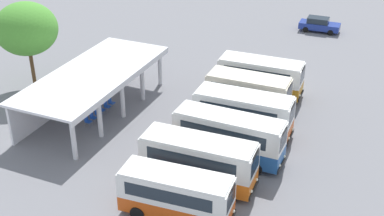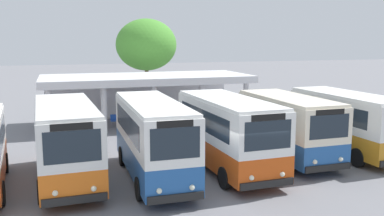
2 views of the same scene
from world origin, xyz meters
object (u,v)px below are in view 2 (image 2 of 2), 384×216
(city_bus_far_end_green, at_px, (347,121))
(waiting_chair_end_by_column, at_px, (114,120))
(city_bus_fifth_blue, at_px, (288,125))
(waiting_chair_second_from_end, at_px, (124,119))
(waiting_chair_far_end_seat, at_px, (162,117))
(waiting_chair_fifth_seat, at_px, (153,118))
(city_bus_middle_cream, at_px, (153,136))
(waiting_chair_fourth_seat, at_px, (143,118))
(city_bus_second_in_row, at_px, (66,139))
(city_bus_fourth_amber, at_px, (228,131))
(waiting_chair_middle_seat, at_px, (134,119))

(city_bus_far_end_green, distance_m, waiting_chair_end_by_column, 14.91)
(city_bus_fifth_blue, height_order, city_bus_far_end_green, city_bus_far_end_green)
(waiting_chair_second_from_end, xyz_separation_m, waiting_chair_far_end_seat, (2.67, 0.00, 0.00))
(city_bus_fifth_blue, distance_m, city_bus_far_end_green, 3.47)
(city_bus_far_end_green, distance_m, waiting_chair_fifth_seat, 13.11)
(city_bus_middle_cream, relative_size, waiting_chair_fourth_seat, 8.88)
(city_bus_second_in_row, distance_m, city_bus_middle_cream, 3.55)
(waiting_chair_fourth_seat, bearing_deg, city_bus_second_in_row, -116.34)
(city_bus_fifth_blue, height_order, waiting_chair_second_from_end, city_bus_fifth_blue)
(city_bus_far_end_green, xyz_separation_m, waiting_chair_end_by_column, (-10.63, 10.39, -1.22))
(city_bus_fourth_amber, bearing_deg, city_bus_middle_cream, -177.73)
(city_bus_second_in_row, bearing_deg, waiting_chair_end_by_column, 72.85)
(waiting_chair_middle_seat, bearing_deg, city_bus_middle_cream, -95.70)
(waiting_chair_far_end_seat, bearing_deg, waiting_chair_end_by_column, 179.56)
(waiting_chair_end_by_column, xyz_separation_m, waiting_chair_fifth_seat, (2.67, -0.04, 0.00))
(city_bus_second_in_row, xyz_separation_m, waiting_chair_second_from_end, (3.93, 10.54, -1.28))
(city_bus_fourth_amber, height_order, waiting_chair_fifth_seat, city_bus_fourth_amber)
(city_bus_far_end_green, xyz_separation_m, waiting_chair_fifth_seat, (-7.96, 10.34, -1.22))
(city_bus_far_end_green, height_order, waiting_chair_middle_seat, city_bus_far_end_green)
(city_bus_fifth_blue, height_order, waiting_chair_end_by_column, city_bus_fifth_blue)
(city_bus_fifth_blue, bearing_deg, city_bus_second_in_row, -179.19)
(city_bus_far_end_green, relative_size, waiting_chair_fifth_seat, 8.38)
(waiting_chair_fifth_seat, distance_m, waiting_chair_far_end_seat, 0.67)
(waiting_chair_far_end_seat, bearing_deg, city_bus_far_end_green, -54.87)
(waiting_chair_second_from_end, bearing_deg, city_bus_fourth_amber, -74.86)
(city_bus_far_end_green, bearing_deg, waiting_chair_far_end_seat, 125.13)
(waiting_chair_end_by_column, height_order, waiting_chair_middle_seat, same)
(city_bus_middle_cream, height_order, waiting_chair_end_by_column, city_bus_middle_cream)
(city_bus_fourth_amber, xyz_separation_m, waiting_chair_fifth_seat, (-1.01, 11.13, -1.30))
(city_bus_fifth_blue, relative_size, waiting_chair_end_by_column, 7.73)
(city_bus_fourth_amber, bearing_deg, waiting_chair_end_by_column, 108.24)
(city_bus_fourth_amber, distance_m, waiting_chair_middle_seat, 11.46)
(waiting_chair_second_from_end, bearing_deg, city_bus_second_in_row, -110.45)
(city_bus_far_end_green, bearing_deg, waiting_chair_fourth_seat, 129.54)
(waiting_chair_second_from_end, distance_m, waiting_chair_far_end_seat, 2.67)
(waiting_chair_fourth_seat, distance_m, waiting_chair_far_end_seat, 1.34)
(city_bus_fifth_blue, bearing_deg, waiting_chair_fourth_seat, 116.16)
(city_bus_second_in_row, relative_size, city_bus_far_end_green, 1.03)
(waiting_chair_end_by_column, relative_size, waiting_chair_second_from_end, 1.00)
(waiting_chair_far_end_seat, bearing_deg, city_bus_fourth_amber, -88.24)
(city_bus_far_end_green, xyz_separation_m, waiting_chair_middle_seat, (-9.29, 10.35, -1.22))
(city_bus_second_in_row, distance_m, waiting_chair_far_end_seat, 12.51)
(waiting_chair_second_from_end, relative_size, waiting_chair_fifth_seat, 1.00)
(city_bus_fourth_amber, xyz_separation_m, waiting_chair_fourth_seat, (-1.68, 11.24, -1.30))
(city_bus_far_end_green, bearing_deg, city_bus_second_in_row, -179.23)
(waiting_chair_fourth_seat, bearing_deg, city_bus_middle_cream, -98.96)
(waiting_chair_end_by_column, distance_m, waiting_chair_middle_seat, 1.34)
(waiting_chair_fifth_seat, bearing_deg, city_bus_fourth_amber, -84.81)
(waiting_chair_second_from_end, height_order, waiting_chair_middle_seat, same)
(city_bus_far_end_green, bearing_deg, waiting_chair_second_from_end, 133.88)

